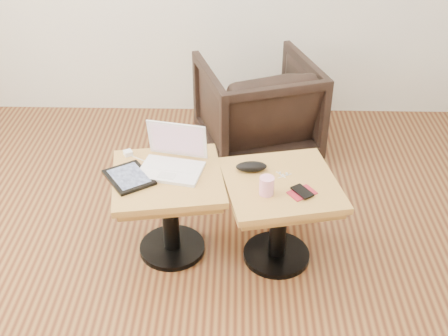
{
  "coord_description": "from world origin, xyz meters",
  "views": [
    {
      "loc": [
        0.23,
        -1.97,
        2.2
      ],
      "look_at": [
        0.17,
        0.48,
        0.57
      ],
      "focal_mm": 45.0,
      "sensor_mm": 36.0,
      "label": 1
    }
  ],
  "objects_px": {
    "striped_cup": "(267,186)",
    "armchair": "(257,108)",
    "side_table_right": "(280,202)",
    "side_table_left": "(169,195)",
    "laptop": "(173,160)"
  },
  "relations": [
    {
      "from": "side_table_right",
      "to": "laptop",
      "type": "height_order",
      "value": "laptop"
    },
    {
      "from": "laptop",
      "to": "armchair",
      "type": "height_order",
      "value": "laptop"
    },
    {
      "from": "side_table_left",
      "to": "side_table_right",
      "type": "bearing_deg",
      "value": -13.54
    },
    {
      "from": "striped_cup",
      "to": "side_table_left",
      "type": "bearing_deg",
      "value": 163.52
    },
    {
      "from": "striped_cup",
      "to": "armchair",
      "type": "relative_size",
      "value": 0.12
    },
    {
      "from": "side_table_left",
      "to": "laptop",
      "type": "xyz_separation_m",
      "value": [
        0.02,
        0.07,
        0.18
      ]
    },
    {
      "from": "side_table_right",
      "to": "striped_cup",
      "type": "bearing_deg",
      "value": -139.06
    },
    {
      "from": "side_table_right",
      "to": "armchair",
      "type": "xyz_separation_m",
      "value": [
        -0.09,
        1.16,
        -0.04
      ]
    },
    {
      "from": "armchair",
      "to": "laptop",
      "type": "bearing_deg",
      "value": 47.12
    },
    {
      "from": "armchair",
      "to": "striped_cup",
      "type": "bearing_deg",
      "value": 72.48
    },
    {
      "from": "armchair",
      "to": "side_table_right",
      "type": "bearing_deg",
      "value": 76.58
    },
    {
      "from": "side_table_left",
      "to": "laptop",
      "type": "relative_size",
      "value": 1.76
    },
    {
      "from": "side_table_right",
      "to": "side_table_left",
      "type": "bearing_deg",
      "value": 163.93
    },
    {
      "from": "laptop",
      "to": "striped_cup",
      "type": "height_order",
      "value": "laptop"
    },
    {
      "from": "side_table_right",
      "to": "armchair",
      "type": "relative_size",
      "value": 0.88
    }
  ]
}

